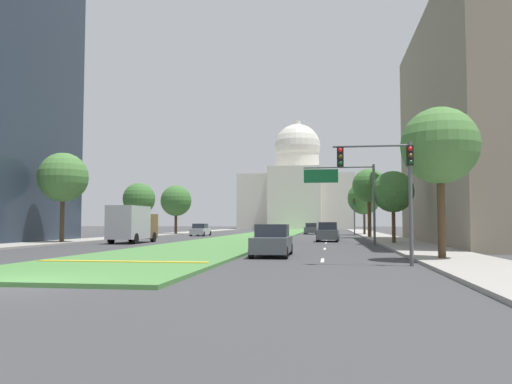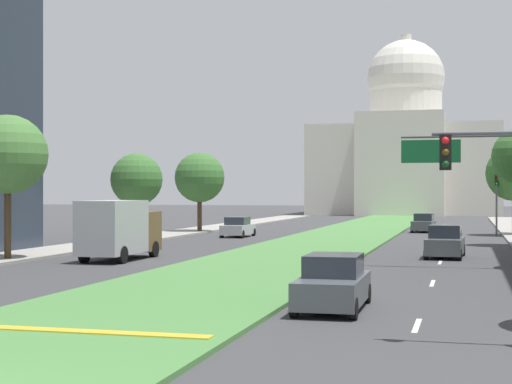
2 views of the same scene
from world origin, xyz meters
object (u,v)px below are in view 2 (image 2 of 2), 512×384
Objects in this scene: street_tree_left_mid at (8,155)px; street_tree_left_far at (137,180)px; traffic_light_far_right at (497,196)px; sedan_far_horizon at (424,223)px; sedan_lead_stopped at (333,284)px; street_tree_left_distant at (200,178)px; sedan_midblock at (445,242)px; box_truck_delivery at (119,229)px; capitol_building at (405,152)px; overhead_guide_sign at (476,171)px; sedan_distant at (238,227)px.

street_tree_left_far is at bearing 89.42° from street_tree_left_mid.
traffic_light_far_right is 8.81m from sedan_far_horizon.
street_tree_left_far is 35.86m from sedan_lead_stopped.
street_tree_left_distant is 1.59× the size of sedan_midblock.
sedan_far_horizon is 37.49m from box_truck_delivery.
street_tree_left_mid is 1.69× the size of sedan_lead_stopped.
street_tree_left_distant is 31.87m from sedan_midblock.
street_tree_left_mid is at bearing -129.97° from traffic_light_far_right.
box_truck_delivery is at bearing -160.25° from sedan_midblock.
street_tree_left_far is 24.12m from sedan_midblock.
street_tree_left_distant is 1.57× the size of sedan_lead_stopped.
traffic_light_far_right is at bearing 50.03° from street_tree_left_mid.
sedan_midblock is (2.87, 21.18, 0.04)m from sedan_lead_stopped.
street_tree_left_far is (-25.67, -13.97, 1.22)m from traffic_light_far_right.
sedan_midblock is at bearing 82.28° from sedan_lead_stopped.
capitol_building reaches higher than overhead_guide_sign.
overhead_guide_sign is at bearing -93.87° from traffic_light_far_right.
street_tree_left_mid is (-13.78, -96.77, -4.63)m from capitol_building.
box_truck_delivery is (-8.32, -94.79, -8.57)m from capitol_building.
sedan_distant is (-8.22, -71.82, -9.48)m from capitol_building.
capitol_building is 95.83m from overhead_guide_sign.
street_tree_left_mid is at bearing -118.28° from sedan_far_horizon.
capitol_building is at bearing 95.64° from sedan_far_horizon.
street_tree_left_distant reaches higher than overhead_guide_sign.
box_truck_delivery is at bearing -70.44° from street_tree_left_far.
overhead_guide_sign is at bearing -51.86° from sedan_distant.
traffic_light_far_right reaches higher than sedan_midblock.
overhead_guide_sign is at bearing -83.24° from sedan_far_horizon.
overhead_guide_sign reaches higher than sedan_lead_stopped.
box_truck_delivery is (5.11, -28.78, -3.24)m from street_tree_left_distant.
box_truck_delivery is (5.28, -14.88, -2.85)m from street_tree_left_far.
sedan_distant is at bearing -163.83° from traffic_light_far_right.
street_tree_left_far is 10.42m from sedan_distant.
street_tree_left_distant reaches higher than sedan_distant.
sedan_lead_stopped is at bearing -47.26° from box_truck_delivery.
traffic_light_far_right is (12.06, -65.94, -6.93)m from capitol_building.
box_truck_delivery is at bearing 132.74° from sedan_lead_stopped.
box_truck_delivery is at bearing 178.94° from overhead_guide_sign.
street_tree_left_far is at bearing 122.70° from sedan_lead_stopped.
overhead_guide_sign is 37.44m from street_tree_left_distant.
traffic_light_far_right is at bearing 0.14° from street_tree_left_distant.
street_tree_left_mid is 7.01m from box_truck_delivery.
box_truck_delivery is (-18.41, 0.34, -2.98)m from overhead_guide_sign.
capitol_building reaches higher than street_tree_left_far.
traffic_light_far_right is at bearing 28.56° from street_tree_left_far.
capitol_building reaches higher than sedan_midblock.
sedan_far_horizon is at bearing 89.68° from sedan_lead_stopped.
sedan_midblock is at bearing -98.80° from traffic_light_far_right.
sedan_lead_stopped is 1.01× the size of sedan_midblock.
street_tree_left_far is 1.01× the size of box_truck_delivery.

